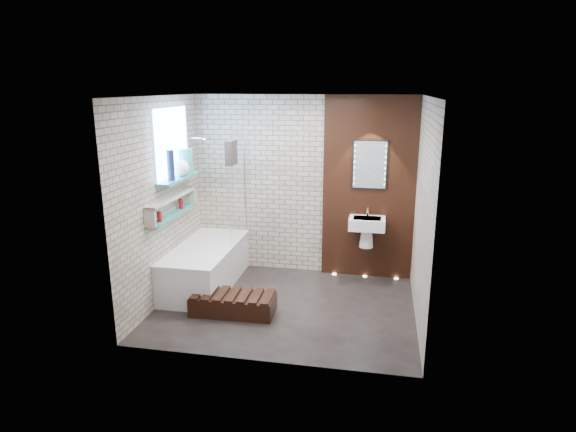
% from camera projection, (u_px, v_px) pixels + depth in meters
% --- Properties ---
extents(ground, '(3.20, 3.20, 0.00)m').
position_uv_depth(ground, '(286.00, 306.00, 6.20)').
color(ground, black).
rests_on(ground, ground).
extents(room_shell, '(3.24, 3.20, 2.60)m').
position_uv_depth(room_shell, '(286.00, 207.00, 5.87)').
color(room_shell, gray).
rests_on(room_shell, ground).
extents(walnut_panel, '(1.30, 0.06, 2.60)m').
position_uv_depth(walnut_panel, '(369.00, 189.00, 6.90)').
color(walnut_panel, black).
rests_on(walnut_panel, ground).
extents(clerestory_window, '(0.18, 1.00, 0.94)m').
position_uv_depth(clerestory_window, '(172.00, 150.00, 6.33)').
color(clerestory_window, '#7FADE0').
rests_on(clerestory_window, room_shell).
extents(display_niche, '(0.14, 1.30, 0.26)m').
position_uv_depth(display_niche, '(172.00, 206.00, 6.31)').
color(display_niche, teal).
rests_on(display_niche, room_shell).
extents(bathtub, '(0.79, 1.74, 0.70)m').
position_uv_depth(bathtub, '(206.00, 266.00, 6.78)').
color(bathtub, white).
rests_on(bathtub, ground).
extents(bath_screen, '(0.01, 0.78, 1.40)m').
position_uv_depth(bath_screen, '(237.00, 191.00, 6.87)').
color(bath_screen, white).
rests_on(bath_screen, bathtub).
extents(towel, '(0.10, 0.25, 0.33)m').
position_uv_depth(towel, '(231.00, 153.00, 6.49)').
color(towel, black).
rests_on(towel, bath_screen).
extents(shower_head, '(0.18, 0.18, 0.02)m').
position_uv_depth(shower_head, '(208.00, 138.00, 6.82)').
color(shower_head, silver).
rests_on(shower_head, room_shell).
extents(washbasin, '(0.50, 0.36, 0.58)m').
position_uv_depth(washbasin, '(367.00, 227.00, 6.84)').
color(washbasin, white).
rests_on(washbasin, walnut_panel).
extents(led_mirror, '(0.50, 0.02, 0.70)m').
position_uv_depth(led_mirror, '(370.00, 165.00, 6.77)').
color(led_mirror, black).
rests_on(led_mirror, walnut_panel).
extents(walnut_step, '(1.03, 0.48, 0.23)m').
position_uv_depth(walnut_step, '(233.00, 304.00, 6.00)').
color(walnut_step, black).
rests_on(walnut_step, ground).
extents(niche_bottles, '(0.06, 0.72, 0.14)m').
position_uv_depth(niche_bottles, '(169.00, 211.00, 6.23)').
color(niche_bottles, maroon).
rests_on(niche_bottles, display_niche).
extents(sill_vases, '(0.22, 0.64, 0.39)m').
position_uv_depth(sill_vases, '(182.00, 164.00, 6.49)').
color(sill_vases, '#161A3C').
rests_on(sill_vases, clerestory_window).
extents(floor_uplights, '(0.96, 0.06, 0.01)m').
position_uv_depth(floor_uplights, '(365.00, 276.00, 7.16)').
color(floor_uplights, '#FFD899').
rests_on(floor_uplights, ground).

